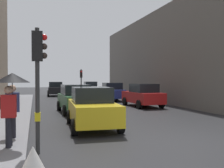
% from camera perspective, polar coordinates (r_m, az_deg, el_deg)
% --- Properties ---
extents(ground_plane, '(120.00, 120.00, 0.00)m').
position_cam_1_polar(ground_plane, '(9.26, 17.86, -12.19)').
color(ground_plane, '#28282B').
extents(sidewalk_kerb, '(2.71, 40.00, 0.16)m').
position_cam_1_polar(sidewalk_kerb, '(13.63, -23.66, -7.58)').
color(sidewalk_kerb, gray).
rests_on(sidewalk_kerb, ground).
extents(building_facade_right, '(12.00, 24.97, 8.38)m').
position_cam_1_polar(building_facade_right, '(28.57, 18.53, 5.23)').
color(building_facade_right, slate).
rests_on(building_facade_right, ground).
extents(traffic_light_far_median, '(0.24, 0.43, 3.21)m').
position_cam_1_polar(traffic_light_far_median, '(28.69, -6.94, 1.32)').
color(traffic_light_far_median, '#2D2D2D').
rests_on(traffic_light_far_median, ground).
extents(traffic_light_near_left, '(0.43, 0.25, 3.57)m').
position_cam_1_polar(traffic_light_near_left, '(7.50, -16.26, 3.69)').
color(traffic_light_near_left, '#2D2D2D').
rests_on(traffic_light_near_left, ground).
extents(car_white_compact, '(2.18, 4.28, 1.76)m').
position_cam_1_polar(car_white_compact, '(35.82, -4.94, -0.86)').
color(car_white_compact, silver).
rests_on(car_white_compact, ground).
extents(car_blue_van, '(2.21, 4.30, 1.76)m').
position_cam_1_polar(car_blue_van, '(24.87, -0.06, -1.74)').
color(car_blue_van, navy).
rests_on(car_blue_van, ground).
extents(car_green_estate, '(2.14, 4.26, 1.76)m').
position_cam_1_polar(car_green_estate, '(16.27, -8.11, -3.27)').
color(car_green_estate, '#2D6038').
rests_on(car_green_estate, ground).
extents(car_red_sedan, '(2.12, 4.25, 1.76)m').
position_cam_1_polar(car_red_sedan, '(19.58, 6.91, -2.52)').
color(car_red_sedan, red).
rests_on(car_red_sedan, ground).
extents(car_yellow_taxi, '(2.23, 4.31, 1.76)m').
position_cam_1_polar(car_yellow_taxi, '(11.14, -4.49, -5.29)').
color(car_yellow_taxi, yellow).
rests_on(car_yellow_taxi, ground).
extents(car_dark_suv, '(2.18, 4.28, 1.76)m').
position_cam_1_polar(car_dark_suv, '(32.74, -12.57, -1.07)').
color(car_dark_suv, black).
rests_on(car_dark_suv, ground).
extents(pedestrian_with_umbrella, '(1.00, 1.00, 2.14)m').
position_cam_1_polar(pedestrian_with_umbrella, '(7.87, -21.73, -1.01)').
color(pedestrian_with_umbrella, black).
rests_on(pedestrian_with_umbrella, sidewalk_kerb).
extents(pedestrian_with_grey_backpack, '(0.65, 0.43, 1.77)m').
position_cam_1_polar(pedestrian_with_grey_backpack, '(9.18, -21.73, -4.96)').
color(pedestrian_with_grey_backpack, black).
rests_on(pedestrian_with_grey_backpack, sidewalk_kerb).
extents(warning_sign_triangle, '(0.64, 0.64, 0.65)m').
position_cam_1_polar(warning_sign_triangle, '(6.09, -17.34, -16.10)').
color(warning_sign_triangle, silver).
rests_on(warning_sign_triangle, ground).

